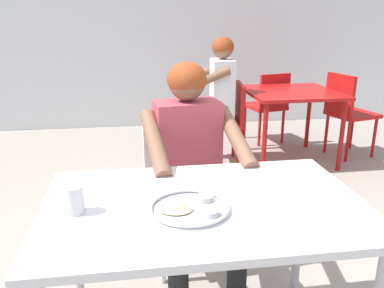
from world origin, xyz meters
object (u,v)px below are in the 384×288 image
(drinking_cup, at_px, (74,199))
(chair_red_right, at_px, (347,109))
(patron_background, at_px, (213,91))
(diner_foreground, at_px, (192,158))
(chair_red_left, at_px, (228,117))
(chair_foreground, at_px, (183,180))
(thali_tray, at_px, (190,208))
(table_foreground, at_px, (204,220))
(chair_red_far, at_px, (268,103))
(table_background_red, at_px, (291,99))

(drinking_cup, relative_size, chair_red_right, 0.12)
(drinking_cup, distance_m, chair_red_right, 3.39)
(patron_background, bearing_deg, diner_foreground, -104.71)
(drinking_cup, distance_m, chair_red_left, 2.64)
(drinking_cup, distance_m, diner_foreground, 0.80)
(chair_red_right, distance_m, patron_background, 1.43)
(chair_foreground, height_order, diner_foreground, diner_foreground)
(chair_foreground, bearing_deg, thali_tray, -95.29)
(diner_foreground, bearing_deg, chair_red_left, 70.45)
(thali_tray, xyz_separation_m, drinking_cup, (-0.41, 0.04, 0.04))
(diner_foreground, bearing_deg, chair_red_right, 43.54)
(chair_foreground, bearing_deg, patron_background, 72.57)
(drinking_cup, xyz_separation_m, chair_foreground, (0.49, 0.83, -0.31))
(table_foreground, xyz_separation_m, chair_red_far, (1.27, 2.94, -0.20))
(chair_red_right, distance_m, chair_red_far, 0.86)
(thali_tray, height_order, chair_red_right, chair_red_right)
(chair_red_left, bearing_deg, table_foreground, -105.74)
(chair_foreground, bearing_deg, chair_red_left, 67.20)
(chair_red_right, bearing_deg, patron_background, -179.29)
(thali_tray, xyz_separation_m, patron_background, (0.57, 2.42, -0.03))
(diner_foreground, distance_m, table_background_red, 2.16)
(chair_foreground, distance_m, patron_background, 1.64)
(table_foreground, bearing_deg, thali_tray, -136.38)
(table_foreground, height_order, thali_tray, thali_tray)
(table_background_red, relative_size, chair_red_left, 1.08)
(chair_foreground, relative_size, chair_red_far, 1.05)
(drinking_cup, distance_m, chair_foreground, 1.01)
(drinking_cup, height_order, chair_foreground, chair_foreground)
(chair_foreground, bearing_deg, diner_foreground, -84.66)
(table_foreground, xyz_separation_m, diner_foreground, (0.04, 0.59, 0.04))
(chair_red_left, bearing_deg, chair_foreground, -112.80)
(patron_background, bearing_deg, table_foreground, -102.01)
(diner_foreground, xyz_separation_m, table_background_red, (1.25, 1.76, -0.08))
(patron_background, bearing_deg, drinking_cup, -112.24)
(table_foreground, distance_m, chair_red_right, 3.05)
(diner_foreground, height_order, patron_background, patron_background)
(diner_foreground, height_order, table_background_red, diner_foreground)
(chair_red_right, height_order, patron_background, patron_background)
(table_foreground, relative_size, chair_foreground, 1.40)
(table_foreground, bearing_deg, table_background_red, 61.23)
(table_foreground, bearing_deg, chair_foreground, 88.83)
(chair_red_right, bearing_deg, chair_foreground, -140.57)
(chair_red_right, bearing_deg, chair_red_far, 138.64)
(diner_foreground, height_order, chair_red_far, diner_foreground)
(chair_red_right, bearing_deg, drinking_cup, -134.92)
(chair_red_far, bearing_deg, patron_background, -142.66)
(thali_tray, height_order, table_background_red, thali_tray)
(thali_tray, height_order, chair_red_far, chair_red_far)
(patron_background, bearing_deg, chair_foreground, -107.43)
(patron_background, bearing_deg, thali_tray, -103.17)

